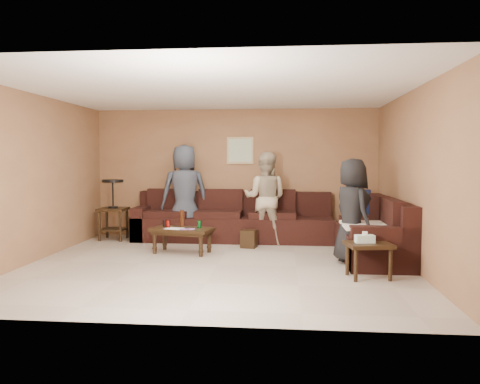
% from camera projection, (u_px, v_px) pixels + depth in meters
% --- Properties ---
extents(room, '(5.60, 5.50, 2.50)m').
position_uv_depth(room, '(217.00, 150.00, 6.66)').
color(room, '#B2A596').
rests_on(room, ground).
extents(sectional_sofa, '(4.65, 2.90, 0.97)m').
position_uv_depth(sectional_sofa, '(276.00, 228.00, 8.19)').
color(sectional_sofa, black).
rests_on(sectional_sofa, ground).
extents(coffee_table, '(1.07, 0.69, 0.69)m').
position_uv_depth(coffee_table, '(182.00, 232.00, 7.61)').
color(coffee_table, black).
rests_on(coffee_table, ground).
extents(end_table_left, '(0.51, 0.51, 1.14)m').
position_uv_depth(end_table_left, '(113.00, 208.00, 8.86)').
color(end_table_left, black).
rests_on(end_table_left, ground).
extents(side_table_right, '(0.62, 0.54, 0.60)m').
position_uv_depth(side_table_right, '(368.00, 247.00, 5.99)').
color(side_table_right, black).
rests_on(side_table_right, ground).
extents(waste_bin, '(0.30, 0.30, 0.31)m').
position_uv_depth(waste_bin, '(249.00, 239.00, 8.09)').
color(waste_bin, black).
rests_on(waste_bin, ground).
extents(wall_art, '(0.52, 0.04, 0.52)m').
position_uv_depth(wall_art, '(240.00, 150.00, 9.11)').
color(wall_art, tan).
rests_on(wall_art, ground).
extents(person_left, '(1.02, 0.84, 1.80)m').
position_uv_depth(person_left, '(185.00, 193.00, 8.79)').
color(person_left, '#313845').
rests_on(person_left, ground).
extents(person_middle, '(0.89, 0.74, 1.65)m').
position_uv_depth(person_middle, '(265.00, 198.00, 8.49)').
color(person_middle, tan).
rests_on(person_middle, ground).
extents(person_right, '(0.75, 0.89, 1.54)m').
position_uv_depth(person_right, '(352.00, 211.00, 6.84)').
color(person_right, black).
rests_on(person_right, ground).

